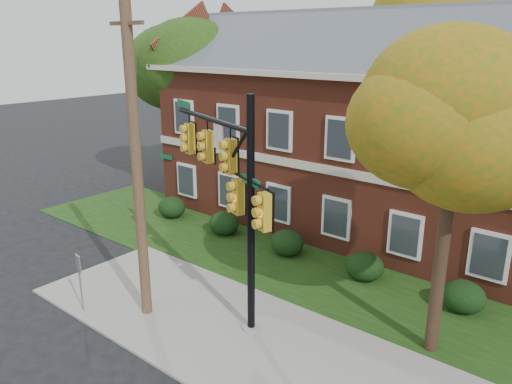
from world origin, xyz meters
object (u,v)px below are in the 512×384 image
Objects in this scene: hedge_far_right at (463,297)px; hedge_center at (287,243)px; tree_far_rear at (454,31)px; utility_pole at (137,167)px; hedge_left at (224,223)px; apartment_building at (356,118)px; hedge_right at (365,266)px; sign_post at (79,274)px; hedge_far_left at (172,207)px; tree_near_right at (466,117)px; traffic_signal at (230,181)px; tree_left_rear at (190,72)px.

hedge_center is at bearing 180.00° from hedge_far_right.
utility_pole is at bearing -96.14° from tree_far_rear.
hedge_left is at bearing 115.61° from utility_pole.
hedge_right is at bearing -56.33° from apartment_building.
hedge_right is 1.00× the size of hedge_far_right.
sign_post is at bearing -100.29° from tree_far_rear.
hedge_left is at bearing 180.00° from hedge_center.
sign_post is (-1.68, -1.24, -3.52)m from utility_pole.
hedge_far_left is 1.00× the size of hedge_right.
hedge_far_right is 12.29m from sign_post.
hedge_right is 0.70× the size of sign_post.
traffic_signal is (-5.97, -1.91, -2.27)m from tree_near_right.
apartment_building is at bearing 118.38° from traffic_signal.
hedge_far_left is 14.00m from hedge_far_right.
hedge_center is 7.92m from utility_pole.
hedge_left and hedge_far_right have the same top height.
hedge_far_right is 0.70× the size of sign_post.
hedge_far_right is at bearing 94.52° from tree_near_right.
tree_far_rear reaches higher than apartment_building.
tree_near_right reaches higher than hedge_left.
tree_far_rear is at bearing 69.71° from hedge_left.
traffic_signal is 5.70m from sign_post.
tree_left_rear is 14.40m from tree_far_rear.
hedge_far_right is (14.00, 0.00, 0.00)m from hedge_far_left.
sign_post reaches higher than hedge_far_right.
hedge_right is at bearing 0.00° from hedge_far_left.
tree_near_right reaches higher than hedge_far_left.
utility_pole reaches higher than hedge_left.
hedge_far_left is at bearing 168.73° from tree_near_right.
hedge_center is 0.12× the size of tree_far_rear.
tree_near_right is at bearing 28.06° from utility_pole.
hedge_far_left is at bearing -143.11° from apartment_building.
tree_left_rear reaches higher than sign_post.
hedge_center is 3.50m from hedge_right.
tree_left_rear is (-9.73, -1.12, 1.69)m from apartment_building.
sign_post is (4.55, -7.81, 0.83)m from hedge_far_left.
apartment_building reaches higher than hedge_right.
tree_near_right is 18.33m from tree_left_rear.
tree_near_right is 12.11m from sign_post.
apartment_building is 7.73m from hedge_right.
hedge_far_left is at bearing 171.35° from traffic_signal.
hedge_right is 3.50m from hedge_far_right.
hedge_left is 7.75m from traffic_signal.
tree_near_right reaches higher than traffic_signal.
tree_near_right is (3.72, -2.83, 6.14)m from hedge_right.
apartment_building reaches higher than hedge_left.
hedge_left is 12.68m from tree_near_right.
tree_left_rear is at bearing 166.11° from hedge_far_right.
hedge_far_left is at bearing 180.00° from hedge_right.
traffic_signal is 0.74× the size of utility_pole.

